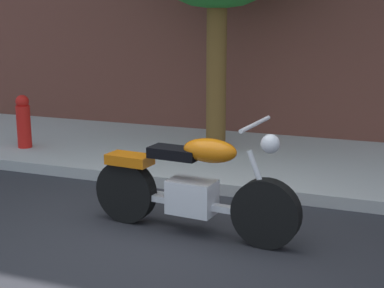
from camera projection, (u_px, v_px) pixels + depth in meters
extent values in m
plane|color=#28282D|center=(150.00, 243.00, 5.17)|extent=(60.00, 60.00, 0.00)
cube|color=#ACACAC|center=(242.00, 159.00, 7.89)|extent=(18.05, 2.91, 0.14)
cylinder|color=black|center=(266.00, 213.00, 5.03)|extent=(0.64, 0.19, 0.63)
cylinder|color=black|center=(126.00, 191.00, 5.66)|extent=(0.64, 0.19, 0.63)
cube|color=silver|center=(192.00, 197.00, 5.33)|extent=(0.46, 0.32, 0.32)
cube|color=silver|center=(192.00, 204.00, 5.35)|extent=(1.31, 0.20, 0.06)
ellipsoid|color=#D1660C|center=(210.00, 151.00, 5.15)|extent=(0.54, 0.31, 0.22)
cube|color=black|center=(175.00, 153.00, 5.32)|extent=(0.50, 0.28, 0.10)
cube|color=#D1660C|center=(130.00, 159.00, 5.56)|extent=(0.46, 0.28, 0.10)
cylinder|color=silver|center=(260.00, 182.00, 4.99)|extent=(0.27, 0.07, 0.58)
cylinder|color=silver|center=(255.00, 124.00, 4.91)|extent=(0.10, 0.70, 0.04)
sphere|color=silver|center=(270.00, 144.00, 4.88)|extent=(0.17, 0.17, 0.17)
cylinder|color=silver|center=(176.00, 198.00, 5.60)|extent=(0.80, 0.16, 0.09)
cylinder|color=brown|center=(216.00, 64.00, 7.95)|extent=(0.28, 0.28, 2.70)
cylinder|color=red|center=(24.00, 131.00, 8.22)|extent=(0.20, 0.20, 0.75)
sphere|color=red|center=(22.00, 102.00, 8.12)|extent=(0.19, 0.19, 0.19)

